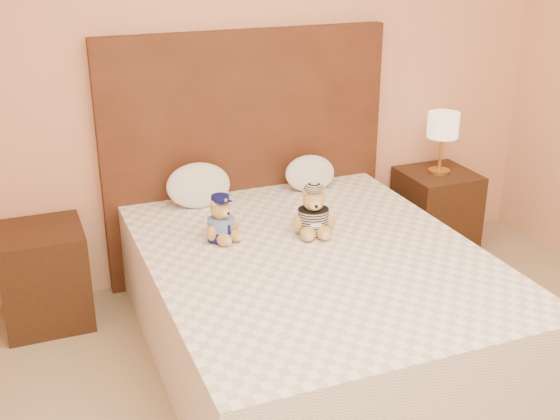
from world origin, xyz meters
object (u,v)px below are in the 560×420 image
object	(u,v)px
bed	(314,302)
teddy_police	(221,218)
nightstand_left	(44,276)
lamp	(443,128)
nightstand_right	(435,211)
teddy_prisoner	(313,211)
pillow_left	(198,183)
pillow_right	(310,172)

from	to	relation	value
bed	teddy_police	distance (m)	0.64
nightstand_left	bed	bearing A→B (deg)	-32.62
nightstand_left	teddy_police	bearing A→B (deg)	-28.73
lamp	nightstand_right	bearing A→B (deg)	0.00
nightstand_left	teddy_prisoner	bearing A→B (deg)	-23.80
bed	nightstand_right	distance (m)	1.48
teddy_police	pillow_left	bearing A→B (deg)	64.13
lamp	pillow_right	world-z (taller)	lamp
lamp	pillow_left	size ratio (longest dim) A/B	1.07
nightstand_right	teddy_police	xyz separation A→B (m)	(-1.63, -0.48, 0.39)
nightstand_right	pillow_right	world-z (taller)	pillow_right
nightstand_right	teddy_prisoner	world-z (taller)	teddy_prisoner
pillow_left	pillow_right	xyz separation A→B (m)	(0.70, 0.00, -0.02)
teddy_prisoner	pillow_left	distance (m)	0.76
bed	pillow_right	size ratio (longest dim) A/B	6.26
teddy_police	nightstand_right	bearing A→B (deg)	-6.75
teddy_police	pillow_right	xyz separation A→B (m)	(0.72, 0.51, -0.01)
nightstand_left	lamp	world-z (taller)	lamp
lamp	pillow_right	xyz separation A→B (m)	(-0.91, 0.03, -0.19)
lamp	pillow_left	bearing A→B (deg)	178.93
pillow_right	teddy_prisoner	bearing A→B (deg)	-112.54
nightstand_left	pillow_left	distance (m)	0.98
teddy_prisoner	pillow_left	size ratio (longest dim) A/B	0.70
teddy_police	bed	bearing A→B (deg)	-63.36
teddy_prisoner	lamp	bearing A→B (deg)	39.94
pillow_left	nightstand_left	bearing A→B (deg)	-178.08
teddy_police	pillow_left	distance (m)	0.51
bed	pillow_right	world-z (taller)	pillow_right
bed	nightstand_right	xyz separation A→B (m)	(1.25, 0.80, -0.00)
nightstand_left	pillow_left	size ratio (longest dim) A/B	1.47
pillow_left	teddy_police	bearing A→B (deg)	-92.85
bed	teddy_prisoner	xyz separation A→B (m)	(0.08, 0.21, 0.41)
nightstand_left	pillow_right	distance (m)	1.64
nightstand_right	pillow_left	size ratio (longest dim) A/B	1.47
bed	pillow_left	distance (m)	0.99
teddy_police	teddy_prisoner	size ratio (longest dim) A/B	0.91
nightstand_right	nightstand_left	bearing A→B (deg)	180.00
bed	lamp	size ratio (longest dim) A/B	5.00
nightstand_right	pillow_left	distance (m)	1.66
lamp	teddy_prisoner	size ratio (longest dim) A/B	1.52
teddy_police	pillow_right	distance (m)	0.88
bed	teddy_prisoner	distance (m)	0.47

